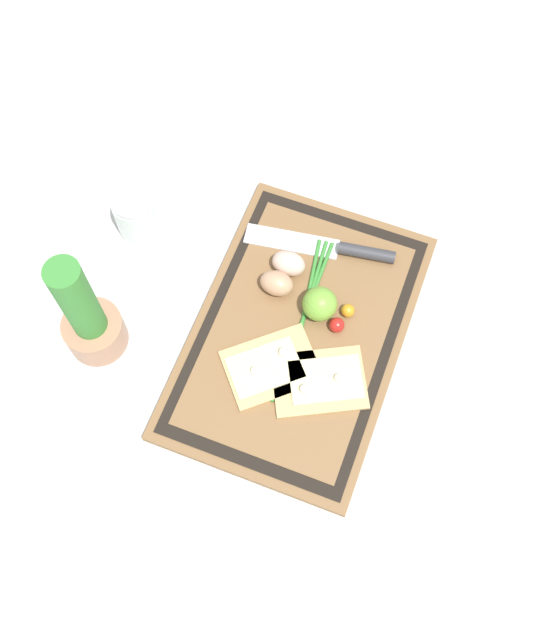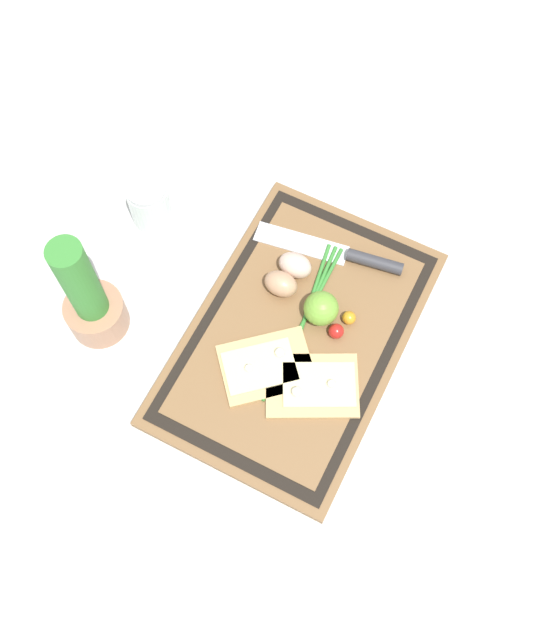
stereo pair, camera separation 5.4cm
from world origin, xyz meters
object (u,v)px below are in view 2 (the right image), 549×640
object	(u,v)px
pizza_slice_far	(265,366)
lime	(321,308)
knife	(353,256)
egg_pink	(295,265)
cherry_tomato_red	(336,331)
cherry_tomato_yellow	(349,318)
pizza_slice_near	(314,386)
egg_brown	(281,284)
herb_pot	(89,300)
sauce_jar	(150,205)

from	to	relation	value
pizza_slice_far	lime	distance (m)	0.13
knife	egg_pink	bearing A→B (deg)	130.64
cherry_tomato_red	cherry_tomato_yellow	world-z (taller)	cherry_tomato_red
pizza_slice_far	pizza_slice_near	bearing A→B (deg)	-86.33
knife	egg_brown	distance (m)	0.14
pizza_slice_near	cherry_tomato_yellow	world-z (taller)	same
pizza_slice_near	cherry_tomato_red	bearing A→B (deg)	3.98
pizza_slice_near	egg_pink	size ratio (longest dim) A/B	3.11
egg_pink	egg_brown	bearing A→B (deg)	172.35
egg_pink	cherry_tomato_yellow	world-z (taller)	egg_pink
pizza_slice_near	egg_brown	xyz separation A→B (m)	(0.13, 0.13, 0.02)
egg_brown	cherry_tomato_yellow	xyz separation A→B (m)	(-0.00, -0.13, -0.01)
pizza_slice_far	herb_pot	world-z (taller)	herb_pot
egg_pink	cherry_tomato_red	bearing A→B (deg)	-123.63
pizza_slice_far	knife	xyz separation A→B (m)	(0.25, -0.04, 0.00)
egg_pink	cherry_tomato_red	distance (m)	0.14
pizza_slice_far	knife	size ratio (longest dim) A/B	0.68
pizza_slice_far	egg_pink	world-z (taller)	egg_pink
pizza_slice_near	egg_brown	bearing A→B (deg)	43.55
egg_brown	cherry_tomato_red	world-z (taller)	egg_brown
cherry_tomato_red	herb_pot	size ratio (longest dim) A/B	0.10
egg_brown	lime	size ratio (longest dim) A/B	1.00
egg_pink	lime	world-z (taller)	lime
cherry_tomato_yellow	herb_pot	size ratio (longest dim) A/B	0.09
pizza_slice_near	egg_pink	bearing A→B (deg)	34.49
egg_pink	cherry_tomato_red	xyz separation A→B (m)	(-0.08, -0.11, -0.01)
pizza_slice_near	pizza_slice_far	xyz separation A→B (m)	(-0.01, 0.09, 0.00)
cherry_tomato_red	herb_pot	world-z (taller)	herb_pot
egg_brown	egg_pink	xyz separation A→B (m)	(0.04, -0.01, 0.00)
egg_brown	sauce_jar	world-z (taller)	sauce_jar
lime	sauce_jar	distance (m)	0.37
egg_brown	pizza_slice_near	bearing A→B (deg)	-136.45
pizza_slice_far	egg_brown	distance (m)	0.15
knife	sauce_jar	distance (m)	0.37
sauce_jar	egg_brown	bearing A→B (deg)	-96.94
pizza_slice_far	cherry_tomato_red	size ratio (longest dim) A/B	7.04
knife	egg_pink	distance (m)	0.11
pizza_slice_near	sauce_jar	distance (m)	0.44
cherry_tomato_red	sauce_jar	xyz separation A→B (m)	(0.07, 0.40, 0.01)
herb_pot	cherry_tomato_yellow	bearing A→B (deg)	-63.72
cherry_tomato_red	herb_pot	distance (m)	0.41
egg_pink	lime	size ratio (longest dim) A/B	1.00
pizza_slice_near	sauce_jar	world-z (taller)	sauce_jar
lime	cherry_tomato_red	world-z (taller)	lime
pizza_slice_far	egg_pink	bearing A→B (deg)	10.93
egg_pink	knife	bearing A→B (deg)	-49.36
egg_pink	lime	distance (m)	0.10
egg_pink	cherry_tomato_yellow	size ratio (longest dim) A/B	2.52
cherry_tomato_yellow	herb_pot	distance (m)	0.43
knife	cherry_tomato_red	distance (m)	0.15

